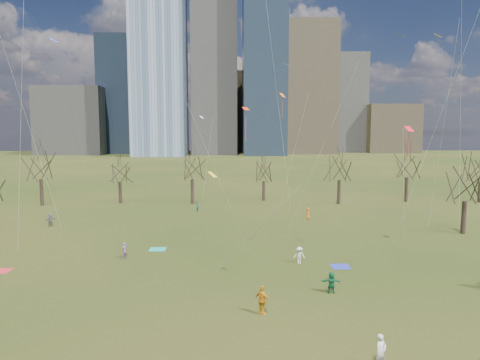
{
  "coord_description": "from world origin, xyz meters",
  "views": [
    {
      "loc": [
        -1.24,
        -29.67,
        11.6
      ],
      "look_at": [
        0.0,
        12.0,
        7.0
      ],
      "focal_mm": 32.0,
      "sensor_mm": 36.0,
      "label": 1
    }
  ],
  "objects_px": {
    "blanket_crimson": "(1,271)",
    "person_4": "(262,300)",
    "person_1": "(381,351)",
    "blanket_teal": "(158,249)",
    "blanket_navy": "(340,267)"
  },
  "relations": [
    {
      "from": "blanket_crimson",
      "to": "person_4",
      "type": "xyz_separation_m",
      "value": [
        21.39,
        -9.3,
        0.93
      ]
    },
    {
      "from": "person_1",
      "to": "blanket_crimson",
      "type": "bearing_deg",
      "value": 119.72
    },
    {
      "from": "blanket_teal",
      "to": "person_1",
      "type": "xyz_separation_m",
      "value": [
        14.56,
        -22.14,
        0.86
      ]
    },
    {
      "from": "blanket_teal",
      "to": "person_1",
      "type": "bearing_deg",
      "value": -56.67
    },
    {
      "from": "blanket_crimson",
      "to": "person_4",
      "type": "bearing_deg",
      "value": -23.5
    },
    {
      "from": "blanket_navy",
      "to": "person_1",
      "type": "relative_size",
      "value": 0.92
    },
    {
      "from": "blanket_navy",
      "to": "person_4",
      "type": "height_order",
      "value": "person_4"
    },
    {
      "from": "blanket_teal",
      "to": "blanket_crimson",
      "type": "distance_m",
      "value": 13.74
    },
    {
      "from": "blanket_crimson",
      "to": "person_1",
      "type": "distance_m",
      "value": 31.03
    },
    {
      "from": "blanket_teal",
      "to": "blanket_navy",
      "type": "distance_m",
      "value": 17.89
    },
    {
      "from": "person_4",
      "to": "person_1",
      "type": "bearing_deg",
      "value": 173.87
    },
    {
      "from": "blanket_navy",
      "to": "person_1",
      "type": "height_order",
      "value": "person_1"
    },
    {
      "from": "blanket_teal",
      "to": "person_4",
      "type": "relative_size",
      "value": 0.85
    },
    {
      "from": "person_1",
      "to": "person_4",
      "type": "relative_size",
      "value": 0.92
    },
    {
      "from": "blanket_crimson",
      "to": "person_4",
      "type": "height_order",
      "value": "person_4"
    }
  ]
}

